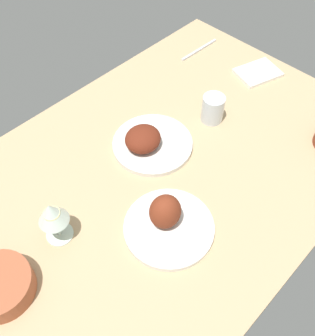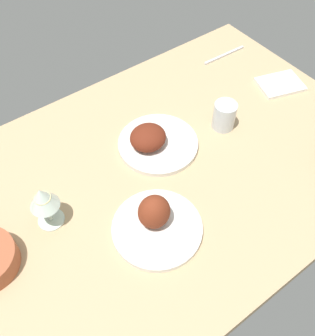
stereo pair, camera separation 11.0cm
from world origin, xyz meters
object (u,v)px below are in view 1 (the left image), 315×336
(plate_center_main, at_px, (167,221))
(folded_napkin, at_px, (258,73))
(plate_near_viewer, at_px, (148,142))
(wine_glass, at_px, (52,215))
(fork_loose, at_px, (199,50))
(water_tumbler, at_px, (213,109))

(plate_center_main, height_order, folded_napkin, plate_center_main)
(plate_near_viewer, distance_m, wine_glass, 0.38)
(plate_near_viewer, height_order, wine_glass, wine_glass)
(plate_center_main, relative_size, fork_loose, 1.26)
(wine_glass, bearing_deg, plate_center_main, 139.04)
(plate_near_viewer, height_order, fork_loose, plate_near_viewer)
(fork_loose, bearing_deg, plate_near_viewer, 25.63)
(wine_glass, xyz_separation_m, folded_napkin, (-0.90, -0.02, -0.09))
(wine_glass, bearing_deg, fork_loose, -163.16)
(water_tumbler, relative_size, fork_loose, 0.48)
(water_tumbler, xyz_separation_m, folded_napkin, (-0.30, -0.03, -0.04))
(plate_center_main, xyz_separation_m, wine_glass, (0.21, -0.18, 0.07))
(plate_near_viewer, bearing_deg, plate_center_main, 55.05)
(folded_napkin, bearing_deg, water_tumbler, 5.04)
(water_tumbler, bearing_deg, fork_loose, -133.40)
(plate_center_main, height_order, plate_near_viewer, plate_center_main)
(plate_center_main, bearing_deg, fork_loose, -145.67)
(plate_near_viewer, bearing_deg, fork_loose, -156.56)
(wine_glass, height_order, fork_loose, wine_glass)
(water_tumbler, bearing_deg, plate_near_viewer, -14.57)
(plate_near_viewer, distance_m, fork_loose, 0.53)
(folded_napkin, bearing_deg, wine_glass, 0.99)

